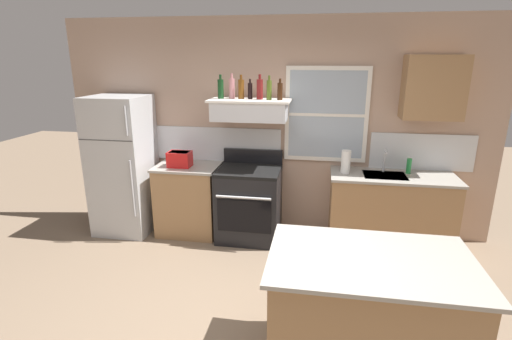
{
  "coord_description": "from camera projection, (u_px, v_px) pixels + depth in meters",
  "views": [
    {
      "loc": [
        0.59,
        -2.55,
        2.23
      ],
      "look_at": [
        -0.05,
        1.2,
        1.1
      ],
      "focal_mm": 26.91,
      "sensor_mm": 36.0,
      "label": 1
    }
  ],
  "objects": [
    {
      "name": "kitchen_island",
      "position": [
        366.0,
        315.0,
        2.74
      ],
      "size": [
        1.4,
        0.9,
        0.91
      ],
      "color": "#9E754C",
      "rests_on": "ground_plane"
    },
    {
      "name": "toaster",
      "position": [
        180.0,
        159.0,
        4.76
      ],
      "size": [
        0.3,
        0.2,
        0.19
      ],
      "color": "red",
      "rests_on": "counter_left_of_stove"
    },
    {
      "name": "counter_right_with_sink",
      "position": [
        390.0,
        211.0,
        4.57
      ],
      "size": [
        1.43,
        0.63,
        0.91
      ],
      "color": "#9E754C",
      "rests_on": "ground_plane"
    },
    {
      "name": "bottle_balsamic_dark",
      "position": [
        250.0,
        91.0,
        4.53
      ],
      "size": [
        0.06,
        0.06,
        0.23
      ],
      "color": "black",
      "rests_on": "range_hood_shelf"
    },
    {
      "name": "bottle_amber_wine",
      "position": [
        241.0,
        89.0,
        4.53
      ],
      "size": [
        0.07,
        0.07,
        0.28
      ],
      "color": "brown",
      "rests_on": "range_hood_shelf"
    },
    {
      "name": "range_hood_shelf",
      "position": [
        250.0,
        109.0,
        4.57
      ],
      "size": [
        0.96,
        0.52,
        0.24
      ],
      "color": "silver"
    },
    {
      "name": "refrigerator",
      "position": [
        123.0,
        165.0,
        4.94
      ],
      "size": [
        0.7,
        0.72,
        1.77
      ],
      "color": "#B7BABC",
      "rests_on": "ground_plane"
    },
    {
      "name": "dish_soap_bottle",
      "position": [
        409.0,
        166.0,
        4.48
      ],
      "size": [
        0.06,
        0.06,
        0.18
      ],
      "primitive_type": "cylinder",
      "color": "#268C3F",
      "rests_on": "counter_right_with_sink"
    },
    {
      "name": "bottle_dark_green_wine",
      "position": [
        221.0,
        89.0,
        4.56
      ],
      "size": [
        0.07,
        0.07,
        0.28
      ],
      "color": "#143819",
      "rests_on": "range_hood_shelf"
    },
    {
      "name": "back_wall",
      "position": [
        276.0,
        129.0,
        4.85
      ],
      "size": [
        5.4,
        0.11,
        2.7
      ],
      "color": "tan",
      "rests_on": "ground_plane"
    },
    {
      "name": "bottle_rose_pink",
      "position": [
        232.0,
        88.0,
        4.58
      ],
      "size": [
        0.07,
        0.07,
        0.29
      ],
      "color": "#C67F84",
      "rests_on": "range_hood_shelf"
    },
    {
      "name": "bottle_olive_oil_square",
      "position": [
        269.0,
        90.0,
        4.42
      ],
      "size": [
        0.06,
        0.06,
        0.28
      ],
      "color": "#4C601E",
      "rests_on": "range_hood_shelf"
    },
    {
      "name": "ground_plane",
      "position": [
        237.0,
        340.0,
        3.14
      ],
      "size": [
        16.0,
        16.0,
        0.0
      ],
      "primitive_type": "plane",
      "color": "#7A6651"
    },
    {
      "name": "bottle_brown_stout",
      "position": [
        280.0,
        91.0,
        4.41
      ],
      "size": [
        0.06,
        0.06,
        0.24
      ],
      "color": "#381E0F",
      "rests_on": "range_hood_shelf"
    },
    {
      "name": "bottle_red_label_wine",
      "position": [
        260.0,
        89.0,
        4.5
      ],
      "size": [
        0.07,
        0.07,
        0.29
      ],
      "color": "maroon",
      "rests_on": "range_hood_shelf"
    },
    {
      "name": "sink_faucet",
      "position": [
        385.0,
        158.0,
        4.5
      ],
      "size": [
        0.03,
        0.17,
        0.28
      ],
      "color": "silver",
      "rests_on": "counter_right_with_sink"
    },
    {
      "name": "upper_cabinet_right",
      "position": [
        433.0,
        88.0,
        4.24
      ],
      "size": [
        0.64,
        0.32,
        0.7
      ],
      "color": "#9E754C"
    },
    {
      "name": "paper_towel_roll",
      "position": [
        346.0,
        162.0,
        4.49
      ],
      "size": [
        0.11,
        0.11,
        0.27
      ],
      "primitive_type": "cylinder",
      "color": "white",
      "rests_on": "counter_right_with_sink"
    },
    {
      "name": "stove_range",
      "position": [
        249.0,
        203.0,
        4.81
      ],
      "size": [
        0.76,
        0.69,
        1.09
      ],
      "color": "black",
      "rests_on": "ground_plane"
    },
    {
      "name": "counter_left_of_stove",
      "position": [
        189.0,
        199.0,
        4.98
      ],
      "size": [
        0.79,
        0.63,
        0.91
      ],
      "color": "#9E754C",
      "rests_on": "ground_plane"
    }
  ]
}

